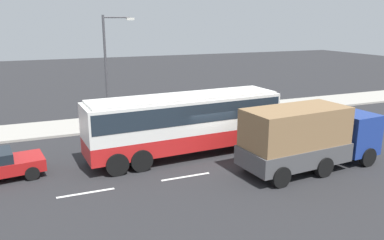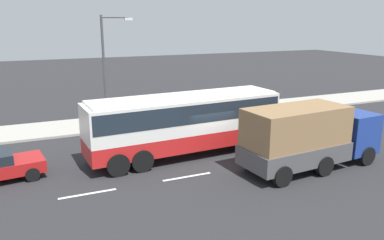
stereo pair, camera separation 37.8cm
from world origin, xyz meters
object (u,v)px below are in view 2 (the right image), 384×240
at_px(cargo_truck, 309,135).
at_px(pedestrian_near_curb, 147,109).
at_px(street_lamp, 107,64).
at_px(coach_bus, 185,119).

distance_m(cargo_truck, pedestrian_near_curb, 11.98).
xyz_separation_m(pedestrian_near_curb, street_lamp, (-2.59, -0.11, 3.22)).
height_order(cargo_truck, street_lamp, street_lamp).
relative_size(coach_bus, street_lamp, 1.46).
relative_size(coach_bus, pedestrian_near_curb, 6.23).
height_order(coach_bus, cargo_truck, coach_bus).
xyz_separation_m(cargo_truck, street_lamp, (-7.41, 10.84, 2.68)).
xyz_separation_m(cargo_truck, pedestrian_near_curb, (-4.82, 10.95, -0.54)).
bearing_deg(pedestrian_near_curb, coach_bus, -67.83).
relative_size(cargo_truck, pedestrian_near_curb, 4.37).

